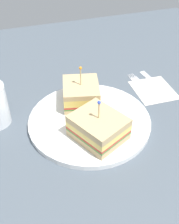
# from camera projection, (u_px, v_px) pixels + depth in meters

# --- Properties ---
(ground_plane) EXTENTS (1.18, 1.18, 0.02)m
(ground_plane) POSITION_uv_depth(u_px,v_px,m) (90.00, 126.00, 0.65)
(ground_plane) COLOR #4C5660
(plate) EXTENTS (0.28, 0.28, 0.01)m
(plate) POSITION_uv_depth(u_px,v_px,m) (90.00, 121.00, 0.64)
(plate) COLOR white
(plate) RESTS_ON ground_plane
(sandwich_half_front) EXTENTS (0.10, 0.11, 0.10)m
(sandwich_half_front) POSITION_uv_depth(u_px,v_px,m) (82.00, 93.00, 0.67)
(sandwich_half_front) COLOR tan
(sandwich_half_front) RESTS_ON plate
(sandwich_half_back) EXTENTS (0.12, 0.13, 0.09)m
(sandwich_half_back) POSITION_uv_depth(u_px,v_px,m) (99.00, 127.00, 0.58)
(sandwich_half_back) COLOR tan
(sandwich_half_back) RESTS_ON plate
(napkin) EXTENTS (0.10, 0.11, 0.00)m
(napkin) POSITION_uv_depth(u_px,v_px,m) (154.00, 90.00, 0.74)
(napkin) COLOR beige
(napkin) RESTS_ON ground_plane
(fork) EXTENTS (0.02, 0.13, 0.00)m
(fork) POSITION_uv_depth(u_px,v_px,m) (139.00, 83.00, 0.77)
(fork) COLOR silver
(fork) RESTS_ON ground_plane
(knife) EXTENTS (0.02, 0.13, 0.00)m
(knife) POSITION_uv_depth(u_px,v_px,m) (153.00, 81.00, 0.77)
(knife) COLOR silver
(knife) RESTS_ON ground_plane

